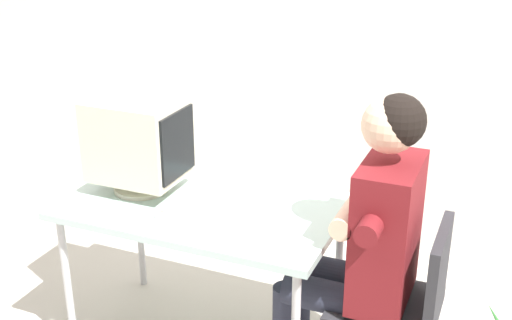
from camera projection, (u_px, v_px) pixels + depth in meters
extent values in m
cylinder|color=#B7B7BC|center=(68.00, 285.00, 3.02)|extent=(0.04, 0.04, 0.71)
cylinder|color=#B7B7BC|center=(140.00, 227.00, 3.54)|extent=(0.04, 0.04, 0.71)
cylinder|color=#B7B7BC|center=(338.00, 270.00, 3.14)|extent=(0.04, 0.04, 0.71)
cube|color=silver|center=(203.00, 207.00, 2.94)|extent=(1.24, 0.74, 0.03)
cylinder|color=beige|center=(141.00, 188.00, 3.07)|extent=(0.25, 0.25, 0.02)
cylinder|color=beige|center=(141.00, 181.00, 3.05)|extent=(0.06, 0.06, 0.05)
cube|color=beige|center=(138.00, 138.00, 2.97)|extent=(0.40, 0.33, 0.37)
cube|color=black|center=(178.00, 145.00, 2.90)|extent=(0.01, 0.28, 0.30)
cube|color=silver|center=(195.00, 200.00, 2.93)|extent=(0.19, 0.41, 0.02)
cube|color=beige|center=(194.00, 197.00, 2.93)|extent=(0.16, 0.36, 0.01)
cylinder|color=#4C4C51|center=(351.00, 318.00, 3.05)|extent=(0.03, 0.03, 0.39)
cube|color=#2D2D33|center=(385.00, 308.00, 2.74)|extent=(0.43, 0.43, 0.06)
cube|color=#2D2D33|center=(438.00, 273.00, 2.59)|extent=(0.04, 0.39, 0.37)
cube|color=maroon|center=(387.00, 233.00, 2.61)|extent=(0.22, 0.40, 0.60)
sphere|color=beige|center=(390.00, 125.00, 2.45)|extent=(0.22, 0.22, 0.22)
sphere|color=black|center=(399.00, 121.00, 2.43)|extent=(0.21, 0.21, 0.21)
cylinder|color=#262838|center=(330.00, 297.00, 2.72)|extent=(0.39, 0.14, 0.14)
cylinder|color=#262838|center=(342.00, 276.00, 2.87)|extent=(0.39, 0.14, 0.14)
cylinder|color=#262838|center=(298.00, 311.00, 3.03)|extent=(0.11, 0.11, 0.47)
cylinder|color=maroon|center=(370.00, 229.00, 2.38)|extent=(0.09, 0.14, 0.09)
cylinder|color=maroon|center=(396.00, 182.00, 2.77)|extent=(0.09, 0.14, 0.09)
cylinder|color=beige|center=(354.00, 209.00, 2.64)|extent=(0.09, 0.40, 0.09)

